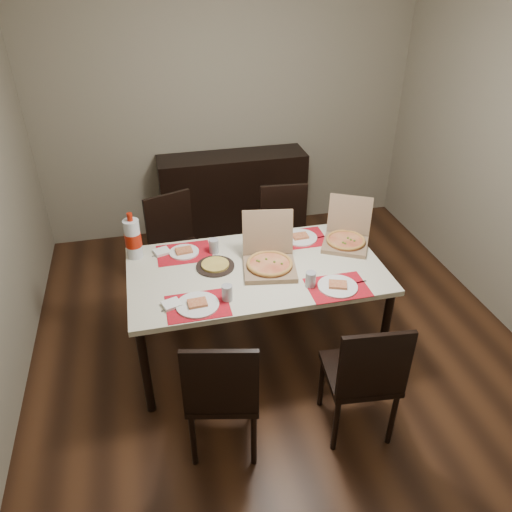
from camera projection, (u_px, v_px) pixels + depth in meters
name	position (u px, v px, depth m)	size (l,w,h in m)	color
ground	(277.00, 340.00, 4.03)	(3.80, 4.00, 0.02)	#3F2313
room_walls	(266.00, 109.00, 3.45)	(3.84, 4.02, 2.62)	gray
sideboard	(233.00, 196.00, 5.25)	(1.50, 0.40, 0.90)	black
dining_table	(256.00, 276.00, 3.58)	(1.80, 1.00, 0.75)	beige
chair_near_left	(223.00, 391.00, 2.89)	(0.50, 0.50, 0.93)	black
chair_near_right	(364.00, 375.00, 2.99)	(0.46, 0.46, 0.93)	black
chair_far_left	(176.00, 244.00, 4.30)	(0.54, 0.54, 0.93)	black
chair_far_right	(285.00, 234.00, 4.44)	(0.46, 0.46, 0.93)	black
setting_near_left	(202.00, 302.00, 3.18)	(0.46, 0.30, 0.11)	red
setting_near_right	(331.00, 285.00, 3.34)	(0.43, 0.30, 0.11)	red
setting_far_left	(189.00, 251.00, 3.70)	(0.49, 0.30, 0.11)	red
setting_far_right	(296.00, 237.00, 3.88)	(0.46, 0.30, 0.11)	red
napkin_loose	(268.00, 265.00, 3.56)	(0.12, 0.11, 0.02)	white
pizza_box_center	(269.00, 260.00, 3.52)	(0.43, 0.46, 0.37)	#84674C
pizza_box_right	(346.00, 237.00, 3.80)	(0.46, 0.48, 0.33)	#84674C
faina_plate	(215.00, 266.00, 3.55)	(0.27, 0.27, 0.03)	black
dip_bowl	(270.00, 250.00, 3.73)	(0.10, 0.10, 0.02)	white
soda_bottle	(133.00, 239.00, 3.60)	(0.12, 0.12, 0.36)	silver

